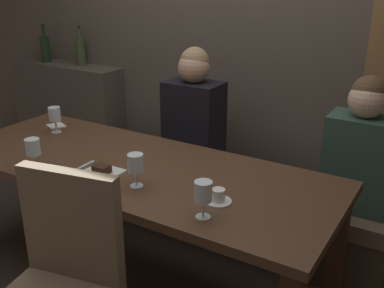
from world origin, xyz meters
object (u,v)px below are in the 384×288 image
(dining_table, at_px, (133,179))
(wine_glass_end_right, at_px, (33,148))
(chair_near_side, at_px, (60,278))
(wine_bottle_dark_red, at_px, (45,48))
(dessert_plate, at_px, (101,172))
(diner_bearded, at_px, (361,148))
(wine_bottle_pale_label, at_px, (81,51))
(fork_on_table, at_px, (83,166))
(banquette_bench, at_px, (199,198))
(diner_redhead, at_px, (194,114))
(espresso_cup, at_px, (218,197))
(wine_glass_near_left, at_px, (136,164))
(wine_glass_far_right, at_px, (203,192))
(wine_glass_end_left, at_px, (55,115))

(dining_table, height_order, wine_glass_end_right, wine_glass_end_right)
(chair_near_side, height_order, wine_bottle_dark_red, wine_bottle_dark_red)
(wine_bottle_dark_red, relative_size, dessert_plate, 1.72)
(wine_bottle_dark_red, bearing_deg, diner_bearded, -6.29)
(wine_bottle_pale_label, bearing_deg, fork_on_table, -46.05)
(banquette_bench, distance_m, diner_redhead, 0.61)
(dining_table, relative_size, diner_bearded, 2.93)
(diner_bearded, height_order, wine_bottle_pale_label, wine_bottle_pale_label)
(espresso_cup, distance_m, fork_on_table, 0.79)
(fork_on_table, bearing_deg, dessert_plate, -9.37)
(espresso_cup, bearing_deg, wine_glass_near_left, -171.33)
(wine_glass_near_left, height_order, dessert_plate, wine_glass_near_left)
(wine_bottle_dark_red, height_order, fork_on_table, wine_bottle_dark_red)
(espresso_cup, bearing_deg, wine_bottle_pale_label, 148.71)
(chair_near_side, xyz_separation_m, wine_glass_end_right, (-0.59, 0.41, 0.30))
(wine_glass_far_right, bearing_deg, fork_on_table, 171.54)
(dining_table, height_order, fork_on_table, fork_on_table)
(dining_table, xyz_separation_m, chair_near_side, (0.20, -0.72, -0.09))
(chair_near_side, height_order, fork_on_table, chair_near_side)
(wine_glass_near_left, relative_size, dessert_plate, 0.86)
(diner_redhead, height_order, wine_glass_end_right, diner_redhead)
(dining_table, distance_m, wine_bottle_pale_label, 1.80)
(chair_near_side, bearing_deg, wine_glass_near_left, 91.61)
(dining_table, bearing_deg, espresso_cup, -12.77)
(wine_glass_end_right, distance_m, espresso_cup, 1.01)
(dessert_plate, bearing_deg, espresso_cup, 4.36)
(wine_glass_end_right, bearing_deg, wine_glass_end_left, 126.57)
(diner_bearded, bearing_deg, wine_glass_end_right, -144.06)
(espresso_cup, relative_size, fork_on_table, 0.71)
(banquette_bench, relative_size, wine_glass_near_left, 15.24)
(dining_table, height_order, espresso_cup, espresso_cup)
(diner_bearded, height_order, dessert_plate, diner_bearded)
(banquette_bench, xyz_separation_m, dessert_plate, (-0.05, -0.88, 0.53))
(dining_table, height_order, wine_glass_far_right, wine_glass_far_right)
(diner_redhead, relative_size, wine_glass_near_left, 4.97)
(wine_bottle_pale_label, height_order, wine_glass_end_right, wine_bottle_pale_label)
(wine_bottle_dark_red, height_order, wine_glass_end_right, wine_bottle_dark_red)
(wine_glass_end_left, bearing_deg, chair_near_side, -43.14)
(wine_glass_end_left, bearing_deg, dining_table, -11.70)
(wine_glass_near_left, bearing_deg, dining_table, 133.13)
(wine_bottle_dark_red, bearing_deg, dining_table, -30.03)
(diner_redhead, xyz_separation_m, wine_glass_end_right, (-0.36, -0.99, 0.02))
(wine_glass_end_left, bearing_deg, wine_bottle_dark_red, 139.83)
(dining_table, relative_size, diner_redhead, 2.70)
(diner_redhead, height_order, diner_bearded, diner_redhead)
(banquette_bench, distance_m, wine_glass_near_left, 1.11)
(diner_bearded, xyz_separation_m, espresso_cup, (-0.42, -0.84, -0.04))
(diner_bearded, xyz_separation_m, wine_glass_end_left, (-1.75, -0.56, 0.05))
(wine_glass_end_left, xyz_separation_m, wine_glass_end_right, (0.34, -0.46, 0.00))
(chair_near_side, xyz_separation_m, wine_glass_far_right, (0.40, 0.44, 0.30))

